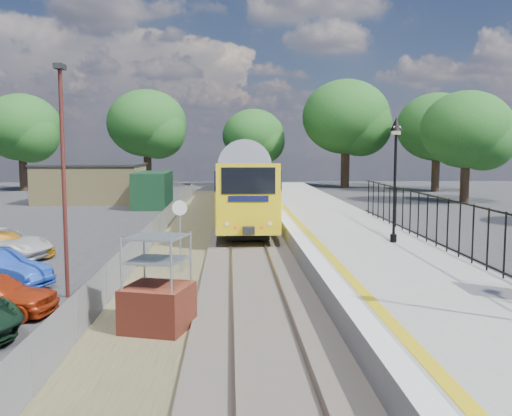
{
  "coord_description": "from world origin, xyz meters",
  "views": [
    {
      "loc": [
        -0.76,
        -14.66,
        4.37
      ],
      "look_at": [
        0.27,
        7.89,
        2.0
      ],
      "focal_mm": 40.0,
      "sensor_mm": 36.0,
      "label": 1
    }
  ],
  "objects": [
    {
      "name": "victorian_lamp_north",
      "position": [
        5.3,
        6.0,
        4.3
      ],
      "size": [
        0.44,
        0.44,
        4.6
      ],
      "color": "black",
      "rests_on": "platform"
    },
    {
      "name": "train",
      "position": [
        0.0,
        29.34,
        2.34
      ],
      "size": [
        2.82,
        40.83,
        3.51
      ],
      "color": "yellow",
      "rests_on": "ground"
    },
    {
      "name": "platform",
      "position": [
        4.2,
        8.0,
        0.45
      ],
      "size": [
        5.0,
        70.0,
        0.9
      ],
      "primitive_type": "cube",
      "color": "gray",
      "rests_on": "ground"
    },
    {
      "name": "car_yellow",
      "position": [
        -9.63,
        8.1,
        0.53
      ],
      "size": [
        3.84,
        2.02,
        1.06
      ],
      "primitive_type": "imported",
      "rotation": [
        0.0,
        0.0,
        1.72
      ],
      "color": "orange",
      "rests_on": "ground"
    },
    {
      "name": "platform_edge",
      "position": [
        2.14,
        8.0,
        0.9
      ],
      "size": [
        0.9,
        70.0,
        0.01
      ],
      "color": "silver",
      "rests_on": "platform"
    },
    {
      "name": "track_bed",
      "position": [
        -0.47,
        9.67,
        0.09
      ],
      "size": [
        5.9,
        80.0,
        0.29
      ],
      "color": "#473F38",
      "rests_on": "ground"
    },
    {
      "name": "ground",
      "position": [
        0.0,
        0.0,
        0.0
      ],
      "size": [
        120.0,
        120.0,
        0.0
      ],
      "primitive_type": "plane",
      "color": "#2D2D30",
      "rests_on": "ground"
    },
    {
      "name": "carpark_lamp",
      "position": [
        -5.55,
        1.98,
        3.86
      ],
      "size": [
        0.25,
        0.5,
        6.74
      ],
      "color": "#501F1A",
      "rests_on": "ground"
    },
    {
      "name": "palisade_fence",
      "position": [
        6.55,
        2.24,
        1.84
      ],
      "size": [
        0.12,
        26.0,
        2.0
      ],
      "color": "black",
      "rests_on": "platform"
    },
    {
      "name": "wire_fence",
      "position": [
        -4.2,
        12.0,
        0.6
      ],
      "size": [
        0.06,
        52.0,
        1.2
      ],
      "color": "#999EA3",
      "rests_on": "ground"
    },
    {
      "name": "speed_sign",
      "position": [
        -2.5,
        4.98,
        1.74
      ],
      "size": [
        0.52,
        0.11,
        2.59
      ],
      "rotation": [
        0.0,
        0.0,
        -0.04
      ],
      "color": "#999EA3",
      "rests_on": "ground"
    },
    {
      "name": "brick_plinth",
      "position": [
        -2.5,
        -1.29,
        1.13
      ],
      "size": [
        1.81,
        1.81,
        2.35
      ],
      "rotation": [
        0.0,
        0.0,
        -0.29
      ],
      "color": "maroon",
      "rests_on": "ground"
    },
    {
      "name": "tree_line",
      "position": [
        1.4,
        42.0,
        6.61
      ],
      "size": [
        56.8,
        43.8,
        11.88
      ],
      "color": "#332319",
      "rests_on": "ground"
    },
    {
      "name": "outbuilding",
      "position": [
        -10.91,
        31.21,
        1.52
      ],
      "size": [
        10.8,
        10.1,
        3.12
      ],
      "color": "tan",
      "rests_on": "ground"
    }
  ]
}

